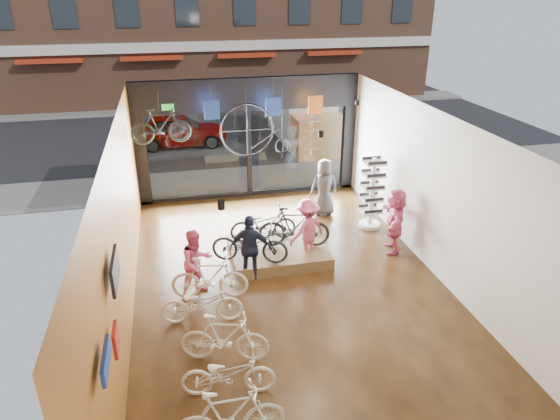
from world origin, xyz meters
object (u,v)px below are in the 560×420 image
object	(u,v)px
floor_bike_2	(228,374)
display_bike_mid	(294,227)
floor_bike_1	(229,417)
customer_3	(307,229)
hung_bike	(161,126)
floor_bike_4	(202,304)
box_truck	(306,117)
street_car	(178,130)
floor_bike_3	(225,338)
customer_4	(324,187)
customer_1	(197,263)
sunglasses_rack	(372,193)
display_platform	(278,252)
customer_5	(395,220)
floor_bike_5	(210,278)
penny_farthing	(258,131)
display_bike_right	(263,224)
display_bike_left	(250,244)
customer_2	(251,248)

from	to	relation	value
floor_bike_2	display_bike_mid	distance (m)	4.83
floor_bike_1	customer_3	bearing A→B (deg)	-27.36
hung_bike	floor_bike_4	bearing A→B (deg)	-176.57
box_truck	hung_bike	bearing A→B (deg)	-130.92
street_car	floor_bike_4	world-z (taller)	street_car
floor_bike_3	customer_4	world-z (taller)	customer_4
display_bike_mid	customer_1	world-z (taller)	customer_1
floor_bike_4	customer_4	size ratio (longest dim) A/B	0.97
floor_bike_1	display_bike_mid	world-z (taller)	display_bike_mid
box_truck	floor_bike_4	size ratio (longest dim) A/B	3.67
floor_bike_3	sunglasses_rack	bearing A→B (deg)	-29.41
floor_bike_3	display_platform	world-z (taller)	floor_bike_3
street_car	customer_1	size ratio (longest dim) A/B	2.58
box_truck	customer_5	world-z (taller)	box_truck
floor_bike_1	sunglasses_rack	world-z (taller)	sunglasses_rack
customer_1	customer_3	xyz separation A→B (m)	(2.79, 1.00, 0.01)
floor_bike_5	customer_3	bearing A→B (deg)	-53.33
display_bike_mid	penny_farthing	distance (m)	3.42
street_car	floor_bike_4	size ratio (longest dim) A/B	2.44
display_bike_right	customer_5	bearing A→B (deg)	-101.48
customer_4	customer_5	distance (m)	2.76
street_car	customer_1	world-z (taller)	customer_1
customer_1	customer_4	xyz separation A→B (m)	(3.98, 3.45, 0.07)
floor_bike_4	customer_3	world-z (taller)	customer_3
customer_1	customer_4	distance (m)	5.27
customer_5	display_bike_left	bearing A→B (deg)	-67.59
floor_bike_3	display_bike_mid	world-z (taller)	display_bike_mid
floor_bike_4	penny_farthing	size ratio (longest dim) A/B	0.86
floor_bike_1	display_bike_left	size ratio (longest dim) A/B	0.95
street_car	floor_bike_2	distance (m)	14.62
customer_1	sunglasses_rack	bearing A→B (deg)	-3.05
box_truck	display_bike_mid	world-z (taller)	box_truck
display_bike_left	customer_5	size ratio (longest dim) A/B	1.07
street_car	floor_bike_3	xyz separation A→B (m)	(0.31, -13.78, -0.20)
street_car	display_bike_mid	size ratio (longest dim) A/B	2.28
floor_bike_3	sunglasses_rack	size ratio (longest dim) A/B	0.80
display_bike_mid	customer_4	bearing A→B (deg)	-20.62
floor_bike_2	floor_bike_1	bearing A→B (deg)	-178.37
street_car	display_bike_left	world-z (taller)	street_car
floor_bike_1	sunglasses_rack	bearing A→B (deg)	-37.14
floor_bike_4	penny_farthing	distance (m)	5.96
display_platform	floor_bike_2	bearing A→B (deg)	-112.84
display_platform	display_bike_left	distance (m)	1.15
display_bike_right	sunglasses_rack	bearing A→B (deg)	-76.48
customer_1	customer_5	world-z (taller)	customer_5
customer_3	customer_2	bearing A→B (deg)	-3.02
floor_bike_5	floor_bike_3	bearing A→B (deg)	-167.08
display_bike_right	customer_5	xyz separation A→B (m)	(3.28, -0.74, 0.11)
floor_bike_3	penny_farthing	world-z (taller)	penny_farthing
box_truck	floor_bike_1	size ratio (longest dim) A/B	3.55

